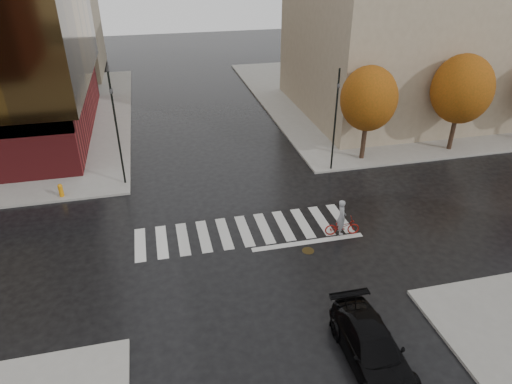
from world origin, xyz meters
TOP-DOWN VIEW (x-y plane):
  - ground at (0.00, 0.00)m, footprint 120.00×120.00m
  - sidewalk_ne at (21.00, 21.00)m, footprint 30.00×30.00m
  - crosswalk at (0.00, 0.50)m, footprint 12.00×3.00m
  - building_ne_tan at (17.00, 17.00)m, footprint 16.00×16.00m
  - tree_ne_a at (10.00, 7.40)m, footprint 3.80×3.80m
  - tree_ne_b at (17.00, 7.40)m, footprint 4.20×4.20m
  - sedan at (2.75, -9.05)m, footprint 2.04×4.89m
  - cyclist at (4.94, -1.00)m, footprint 1.91×0.90m
  - traffic_light_nw at (-6.30, 7.42)m, footprint 0.22×0.20m
  - traffic_light_ne at (7.25, 6.30)m, footprint 0.19×0.21m
  - fire_hydrant at (-10.00, 6.50)m, footprint 0.29×0.29m
  - manhole at (2.75, -2.00)m, footprint 0.78×0.78m

SIDE VIEW (x-z plane):
  - ground at x=0.00m, z-range 0.00..0.00m
  - crosswalk at x=0.00m, z-range 0.00..0.01m
  - manhole at x=2.75m, z-range 0.00..0.01m
  - sidewalk_ne at x=21.00m, z-range 0.00..0.15m
  - fire_hydrant at x=-10.00m, z-range 0.19..1.01m
  - sedan at x=2.75m, z-range 0.00..1.41m
  - cyclist at x=4.94m, z-range -0.33..1.76m
  - traffic_light_ne at x=7.25m, z-range 0.56..7.32m
  - traffic_light_nw at x=-6.30m, z-range 0.62..7.70m
  - tree_ne_a at x=10.00m, z-range 1.20..7.71m
  - tree_ne_b at x=17.00m, z-range 1.17..8.07m
  - building_ne_tan at x=17.00m, z-range 0.15..18.15m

